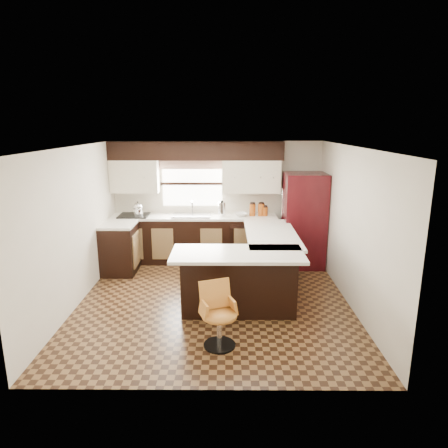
{
  "coord_description": "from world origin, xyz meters",
  "views": [
    {
      "loc": [
        0.2,
        -5.85,
        2.72
      ],
      "look_at": [
        0.16,
        0.45,
        1.14
      ],
      "focal_mm": 32.0,
      "sensor_mm": 36.0,
      "label": 1
    }
  ],
  "objects_px": {
    "refrigerator": "(303,220)",
    "bar_chair": "(219,316)",
    "peninsula_long": "(267,261)",
    "peninsula_return": "(238,283)"
  },
  "relations": [
    {
      "from": "peninsula_return",
      "to": "bar_chair",
      "type": "xyz_separation_m",
      "value": [
        -0.26,
        -0.99,
        -0.04
      ]
    },
    {
      "from": "refrigerator",
      "to": "bar_chair",
      "type": "distance_m",
      "value": 3.44
    },
    {
      "from": "peninsula_long",
      "to": "bar_chair",
      "type": "bearing_deg",
      "value": -111.85
    },
    {
      "from": "peninsula_return",
      "to": "bar_chair",
      "type": "bearing_deg",
      "value": -104.86
    },
    {
      "from": "refrigerator",
      "to": "bar_chair",
      "type": "bearing_deg",
      "value": -117.63
    },
    {
      "from": "peninsula_long",
      "to": "bar_chair",
      "type": "height_order",
      "value": "peninsula_long"
    },
    {
      "from": "peninsula_long",
      "to": "bar_chair",
      "type": "distance_m",
      "value": 2.12
    },
    {
      "from": "peninsula_long",
      "to": "peninsula_return",
      "type": "height_order",
      "value": "same"
    },
    {
      "from": "peninsula_return",
      "to": "bar_chair",
      "type": "height_order",
      "value": "peninsula_return"
    },
    {
      "from": "refrigerator",
      "to": "bar_chair",
      "type": "height_order",
      "value": "refrigerator"
    }
  ]
}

